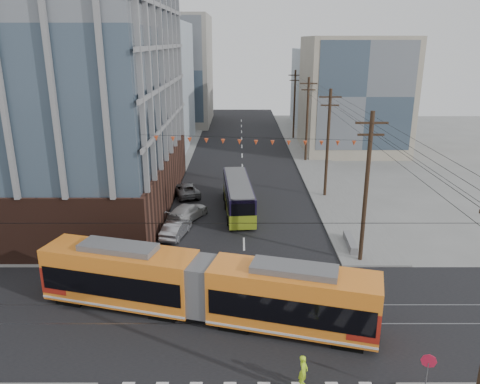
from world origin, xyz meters
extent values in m
plane|color=slate|center=(0.00, 0.00, 0.00)|extent=(160.00, 160.00, 0.00)
cube|color=#8C99A5|center=(-17.00, 52.00, 9.00)|extent=(18.00, 16.00, 18.00)
cube|color=gray|center=(16.00, 48.00, 8.00)|extent=(14.00, 14.00, 16.00)
cube|color=gray|center=(-14.00, 72.00, 10.00)|extent=(16.00, 18.00, 20.00)
cube|color=#8C99A5|center=(18.00, 68.00, 7.00)|extent=(16.00, 16.00, 14.00)
cylinder|color=black|center=(8.50, 56.00, 5.50)|extent=(0.30, 0.30, 11.00)
imported|color=#9A9AA0|center=(-5.60, 15.60, 0.68)|extent=(2.31, 4.35, 1.36)
imported|color=#B2B2B2|center=(-5.04, 19.47, 0.72)|extent=(3.90, 5.32, 1.43)
imported|color=#5C5D5E|center=(-5.96, 26.21, 0.67)|extent=(3.70, 5.32, 1.35)
imported|color=#BBEE22|center=(2.61, -2.05, 0.83)|extent=(0.61, 0.71, 1.66)
cube|color=slate|center=(8.30, 13.43, 0.35)|extent=(0.96, 3.56, 0.71)
camera|label=1|loc=(-0.34, -20.09, 15.45)|focal=35.00mm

